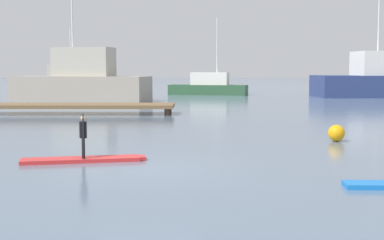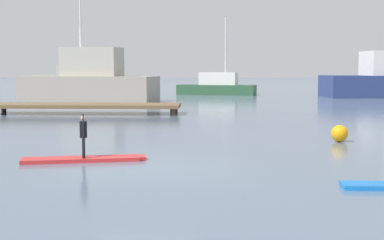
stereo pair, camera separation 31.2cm
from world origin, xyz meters
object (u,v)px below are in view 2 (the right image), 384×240
Objects in this scene: trawler_grey_distant at (217,86)px; paddleboard_near at (84,159)px; fishing_boat_green_midground at (89,82)px; paddler_child_solo at (83,134)px; mooring_buoy_near at (340,133)px; motor_boat_small_navy at (72,82)px.

paddleboard_near is at bearing -96.12° from trawler_grey_distant.
paddleboard_near is at bearing -78.48° from fishing_boat_green_midground.
trawler_grey_distant is at bearing 83.88° from paddleboard_near.
paddler_child_solo is 2.10× the size of mooring_buoy_near.
motor_boat_small_navy is 0.98× the size of trawler_grey_distant.
mooring_buoy_near is (12.95, -22.53, -1.09)m from fishing_boat_green_midground.
mooring_buoy_near is (7.51, 4.15, 0.23)m from paddleboard_near.
paddler_child_solo is 8.60m from mooring_buoy_near.
trawler_grey_distant is (9.30, 9.34, -0.62)m from fishing_boat_green_midground.
mooring_buoy_near is at bearing -60.11° from fishing_boat_green_midground.
fishing_boat_green_midground reaches higher than mooring_buoy_near.
paddleboard_near is 2.80× the size of paddler_child_solo.
paddler_child_solo is 36.24m from trawler_grey_distant.
paddler_child_solo is 0.17× the size of motor_boat_small_navy.
paddleboard_near is 42.87m from motor_boat_small_navy.
paddleboard_near is 0.46× the size of trawler_grey_distant.
paddleboard_near is 0.66m from paddler_child_solo.
fishing_boat_green_midground is at bearing 119.89° from mooring_buoy_near.
paddleboard_near is 27.26m from fishing_boat_green_midground.
paddler_child_solo is at bearing -71.86° from paddleboard_near.
trawler_grey_distant reaches higher than motor_boat_small_navy.
fishing_boat_green_midground reaches higher than paddleboard_near.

